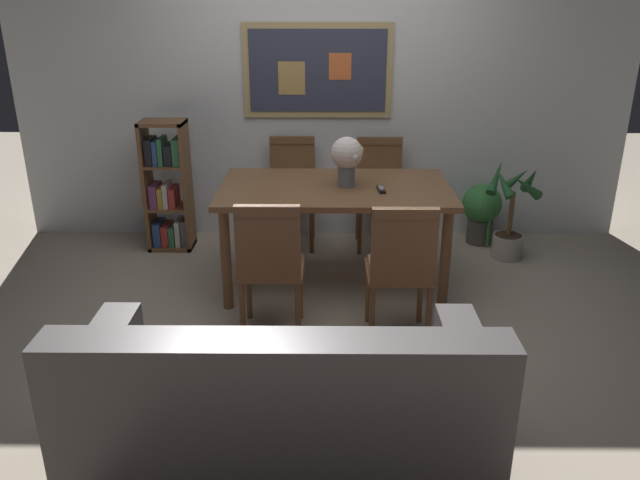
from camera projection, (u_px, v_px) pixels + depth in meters
The scene contains 13 objects.
ground_plane at pixel (321, 316), 4.24m from camera, with size 12.00×12.00×0.00m, color tan.
wall_back_with_painting at pixel (322, 86), 5.27m from camera, with size 5.20×0.14×2.60m.
dining_table at pixel (335, 198), 4.48m from camera, with size 1.64×0.96×0.76m.
dining_chair_near_right at pixel (401, 262), 3.74m from camera, with size 0.40×0.41×0.91m.
dining_chair_far_right at pixel (379, 184), 5.29m from camera, with size 0.40×0.41×0.91m.
dining_chair_far_left at pixel (292, 183), 5.32m from camera, with size 0.40×0.41×0.91m.
dining_chair_near_left at pixel (270, 259), 3.79m from camera, with size 0.40×0.41×0.91m.
leather_couch at pixel (282, 414), 2.75m from camera, with size 1.80×0.84×0.84m.
bookshelf at pixel (168, 190), 5.22m from camera, with size 0.36×0.28×1.08m.
potted_ivy at pixel (481, 210), 5.39m from camera, with size 0.34×0.34×0.57m.
potted_palm at pixel (510, 219), 5.06m from camera, with size 0.44×0.45×0.80m.
flower_vase at pixel (347, 157), 4.37m from camera, with size 0.23×0.22×0.35m.
tv_remote at pixel (381, 189), 4.34m from camera, with size 0.05×0.16×0.02m.
Camera 1 is at (0.03, -3.75, 2.03)m, focal length 35.25 mm.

